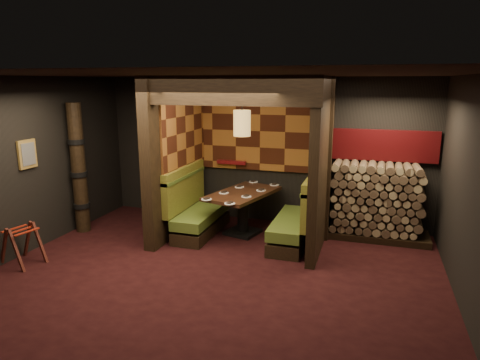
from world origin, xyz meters
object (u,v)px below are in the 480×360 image
pendant_lamp (242,123)px  totem_column (79,169)px  booth_bench_right (297,222)px  luggage_rack (22,243)px  dining_table (243,204)px  booth_bench_left (196,212)px  firewood_stack (381,202)px

pendant_lamp → totem_column: 3.13m
booth_bench_right → luggage_rack: size_ratio=2.32×
dining_table → totem_column: bearing=-165.7°
booth_bench_left → dining_table: size_ratio=0.96×
booth_bench_left → luggage_rack: 2.91m
dining_table → totem_column: totem_column is taller
booth_bench_right → dining_table: 1.08m
pendant_lamp → firewood_stack: (2.40, 0.55, -1.37)m
booth_bench_left → totem_column: (-2.09, -0.55, 0.79)m
booth_bench_left → totem_column: bearing=-165.2°
pendant_lamp → totem_column: size_ratio=0.43×
luggage_rack → totem_column: (-0.08, 1.56, 0.85)m
booth_bench_left → booth_bench_right: 1.89m
dining_table → firewood_stack: 2.46m
booth_bench_right → pendant_lamp: 1.96m
booth_bench_left → totem_column: size_ratio=0.67×
booth_bench_left → dining_table: bearing=13.1°
booth_bench_right → totem_column: 4.10m
pendant_lamp → luggage_rack: 4.02m
booth_bench_left → luggage_rack: booth_bench_left is taller
dining_table → luggage_rack: 3.67m
luggage_rack → firewood_stack: size_ratio=0.40×
pendant_lamp → firewood_stack: bearing=13.0°
booth_bench_right → booth_bench_left: bearing=180.0°
dining_table → luggage_rack: bearing=-141.1°
pendant_lamp → totem_column: pendant_lamp is taller
luggage_rack → firewood_stack: 5.97m
booth_bench_right → pendant_lamp: (-1.05, 0.15, 1.65)m
dining_table → firewood_stack: firewood_stack is taller
booth_bench_left → luggage_rack: (-2.01, -2.11, -0.07)m
booth_bench_left → luggage_rack: size_ratio=2.32×
dining_table → totem_column: size_ratio=0.70×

